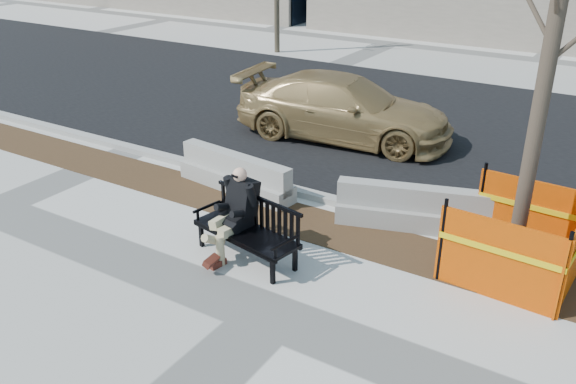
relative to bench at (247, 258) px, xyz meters
name	(u,v)px	position (x,y,z in m)	size (l,w,h in m)	color
ground	(271,315)	(1.16, -1.06, 0.00)	(120.00, 120.00, 0.00)	beige
mulch_strip	(355,236)	(1.16, 1.54, 0.00)	(40.00, 1.20, 0.02)	#47301C
asphalt_street	(465,134)	(1.16, 7.74, 0.00)	(60.00, 10.40, 0.01)	black
curb	(379,212)	(1.16, 2.49, 0.06)	(60.00, 0.25, 0.12)	#9E9B93
bench	(247,258)	(0.00, 0.00, 0.00)	(1.87, 0.67, 1.00)	black
seated_man	(238,251)	(-0.25, 0.10, 0.00)	(0.62, 1.03, 1.44)	black
tree_fence	(510,272)	(3.68, 1.78, 0.00)	(2.67, 2.67, 6.67)	#FE5200
sedan	(343,138)	(-1.30, 5.87, 0.00)	(2.13, 5.23, 1.52)	#9C7D4A
jersey_barrier_left	(236,190)	(-1.70, 2.03, 0.00)	(2.65, 0.53, 0.76)	#9B9891
jersey_barrier_right	(414,227)	(1.88, 2.40, 0.00)	(2.72, 0.54, 0.78)	gray
far_tree_left	(277,52)	(-8.15, 13.54, 0.00)	(2.27, 2.27, 6.13)	#4C4130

